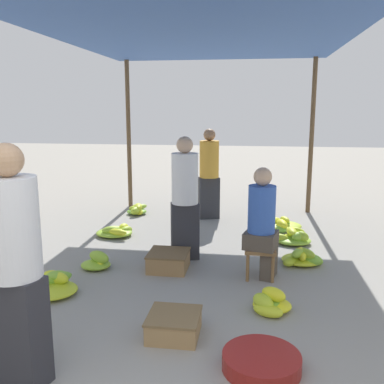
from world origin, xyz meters
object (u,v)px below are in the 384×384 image
(banana_pile_left_3, at_px, (48,286))
(banana_pile_right_2, at_px, (270,304))
(vendor_foreground, at_px, (15,264))
(crate_mid, at_px, (169,261))
(basin_black, at_px, (261,362))
(banana_pile_left_0, at_px, (116,231))
(stool, at_px, (260,253))
(crate_near, at_px, (174,325))
(banana_pile_left_1, at_px, (98,261))
(banana_pile_left_2, at_px, (137,210))
(shopper_walking_far, at_px, (185,197))
(vendor_seated, at_px, (263,222))
(banana_pile_right_1, at_px, (282,225))
(banana_pile_right_3, at_px, (293,238))
(shopper_walking_mid, at_px, (209,172))
(banana_pile_right_0, at_px, (302,258))

(banana_pile_left_3, xyz_separation_m, banana_pile_right_2, (2.25, -0.09, -0.00))
(vendor_foreground, distance_m, crate_mid, 2.41)
(basin_black, relative_size, banana_pile_left_0, 1.07)
(stool, bearing_deg, banana_pile_left_3, -161.17)
(crate_near, relative_size, crate_mid, 0.93)
(banana_pile_right_2, bearing_deg, crate_near, -145.91)
(crate_mid, bearing_deg, banana_pile_left_3, -143.10)
(banana_pile_left_3, distance_m, crate_near, 1.57)
(stool, distance_m, banana_pile_left_3, 2.29)
(stool, bearing_deg, banana_pile_left_1, 179.59)
(banana_pile_left_3, height_order, banana_pile_right_2, banana_pile_right_2)
(banana_pile_left_2, relative_size, banana_pile_right_2, 1.14)
(banana_pile_left_0, xyz_separation_m, shopper_walking_far, (1.18, -0.82, 0.74))
(stool, height_order, vendor_seated, vendor_seated)
(crate_near, bearing_deg, banana_pile_right_2, 34.09)
(banana_pile_left_3, bearing_deg, vendor_seated, 18.80)
(banana_pile_left_1, distance_m, banana_pile_right_1, 3.03)
(crate_near, distance_m, crate_mid, 1.50)
(banana_pile_left_2, distance_m, banana_pile_right_2, 4.10)
(banana_pile_left_0, xyz_separation_m, banana_pile_left_2, (-0.03, 1.30, 0.02))
(stool, relative_size, banana_pile_right_1, 0.56)
(vendor_seated, xyz_separation_m, crate_near, (-0.74, -1.38, -0.54))
(crate_near, bearing_deg, banana_pile_right_3, 65.86)
(shopper_walking_mid, bearing_deg, banana_pile_right_0, -56.78)
(banana_pile_left_1, relative_size, banana_pile_right_1, 0.73)
(vendor_seated, relative_size, banana_pile_left_0, 2.31)
(basin_black, height_order, shopper_walking_mid, shopper_walking_mid)
(basin_black, bearing_deg, stool, 89.84)
(banana_pile_left_1, bearing_deg, vendor_seated, -0.29)
(shopper_walking_far, bearing_deg, stool, -27.79)
(vendor_seated, height_order, banana_pile_left_2, vendor_seated)
(banana_pile_left_2, relative_size, banana_pile_right_0, 0.87)
(basin_black, height_order, banana_pile_left_1, banana_pile_left_1)
(banana_pile_right_2, distance_m, shopper_walking_far, 1.82)
(vendor_seated, xyz_separation_m, banana_pile_left_2, (-2.16, 2.61, -0.55))
(banana_pile_left_0, distance_m, banana_pile_left_3, 2.05)
(crate_mid, bearing_deg, banana_pile_left_0, 130.55)
(vendor_foreground, height_order, vendor_seated, vendor_foreground)
(banana_pile_right_1, relative_size, shopper_walking_mid, 0.40)
(banana_pile_left_1, height_order, banana_pile_right_3, banana_pile_left_1)
(vendor_seated, height_order, banana_pile_left_0, vendor_seated)
(stool, distance_m, basin_black, 1.77)
(banana_pile_right_3, bearing_deg, vendor_seated, -109.55)
(stool, xyz_separation_m, banana_pile_right_1, (0.37, 2.02, -0.21))
(basin_black, height_order, banana_pile_left_0, banana_pile_left_0)
(banana_pile_left_2, bearing_deg, stool, -50.59)
(basin_black, bearing_deg, banana_pile_left_3, 154.72)
(crate_near, bearing_deg, banana_pile_left_3, 155.97)
(banana_pile_left_1, xyz_separation_m, shopper_walking_mid, (1.06, 2.54, 0.71))
(vendor_foreground, bearing_deg, banana_pile_right_2, 36.71)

